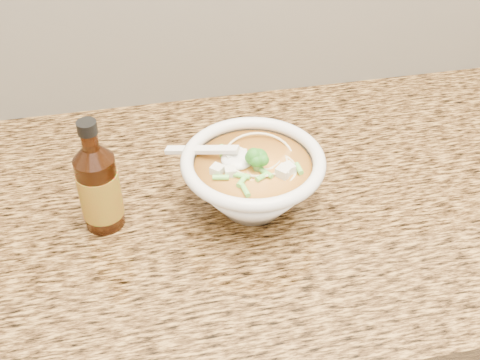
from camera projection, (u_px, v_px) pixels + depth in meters
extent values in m
cube|color=#382210|center=(311.00, 349.00, 1.30)|extent=(4.00, 0.65, 0.86)
cube|color=#A6783C|center=(331.00, 193.00, 1.01)|extent=(4.00, 0.68, 0.04)
cylinder|color=white|center=(252.00, 203.00, 0.95)|extent=(0.09, 0.09, 0.01)
torus|color=white|center=(253.00, 161.00, 0.90)|extent=(0.22, 0.22, 0.02)
torus|color=beige|center=(266.00, 170.00, 0.89)|extent=(0.11, 0.11, 0.00)
torus|color=beige|center=(262.00, 163.00, 0.91)|extent=(0.09, 0.09, 0.00)
torus|color=beige|center=(246.00, 174.00, 0.89)|extent=(0.07, 0.07, 0.00)
torus|color=beige|center=(260.00, 159.00, 0.92)|extent=(0.12, 0.12, 0.00)
torus|color=beige|center=(265.00, 166.00, 0.91)|extent=(0.14, 0.14, 0.00)
torus|color=beige|center=(256.00, 168.00, 0.91)|extent=(0.08, 0.08, 0.00)
torus|color=beige|center=(251.00, 164.00, 0.92)|extent=(0.13, 0.13, 0.00)
torus|color=beige|center=(259.00, 172.00, 0.91)|extent=(0.13, 0.13, 0.00)
cube|color=silver|center=(296.00, 165.00, 0.90)|extent=(0.02, 0.02, 0.02)
cube|color=silver|center=(275.00, 161.00, 0.90)|extent=(0.02, 0.02, 0.01)
cube|color=silver|center=(237.00, 165.00, 0.89)|extent=(0.02, 0.02, 0.02)
cube|color=silver|center=(216.00, 169.00, 0.89)|extent=(0.02, 0.02, 0.02)
cube|color=silver|center=(233.00, 146.00, 0.93)|extent=(0.02, 0.02, 0.02)
cube|color=silver|center=(269.00, 182.00, 0.86)|extent=(0.02, 0.02, 0.02)
cube|color=silver|center=(267.00, 153.00, 0.92)|extent=(0.02, 0.02, 0.02)
cube|color=silver|center=(240.00, 154.00, 0.91)|extent=(0.02, 0.02, 0.02)
ellipsoid|color=#196014|center=(259.00, 158.00, 0.88)|extent=(0.04, 0.04, 0.04)
cylinder|color=#74DD55|center=(212.00, 162.00, 0.90)|extent=(0.02, 0.02, 0.01)
cylinder|color=#74DD55|center=(228.00, 174.00, 0.88)|extent=(0.01, 0.02, 0.01)
cylinder|color=#74DD55|center=(260.00, 179.00, 0.87)|extent=(0.02, 0.02, 0.01)
cylinder|color=#74DD55|center=(280.00, 141.00, 0.94)|extent=(0.02, 0.02, 0.01)
cylinder|color=#74DD55|center=(277.00, 182.00, 0.86)|extent=(0.02, 0.02, 0.01)
cylinder|color=#74DD55|center=(224.00, 162.00, 0.90)|extent=(0.01, 0.02, 0.01)
cylinder|color=#74DD55|center=(270.00, 140.00, 0.94)|extent=(0.02, 0.02, 0.01)
cylinder|color=#74DD55|center=(243.00, 186.00, 0.86)|extent=(0.02, 0.02, 0.01)
ellipsoid|color=white|center=(237.00, 159.00, 0.90)|extent=(0.05, 0.05, 0.02)
cube|color=white|center=(201.00, 150.00, 0.91)|extent=(0.11, 0.07, 0.03)
cylinder|color=#3A1807|center=(100.00, 192.00, 0.89)|extent=(0.08, 0.08, 0.12)
cylinder|color=#3A1807|center=(90.00, 141.00, 0.82)|extent=(0.03, 0.03, 0.03)
cylinder|color=black|center=(87.00, 128.00, 0.81)|extent=(0.04, 0.04, 0.02)
cylinder|color=red|center=(100.00, 193.00, 0.89)|extent=(0.08, 0.08, 0.08)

